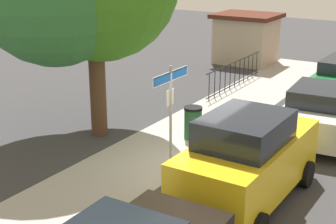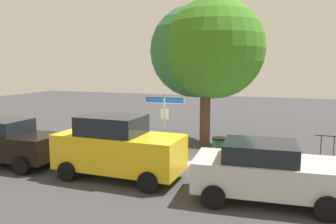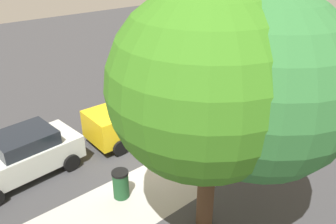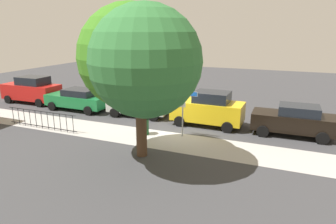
% 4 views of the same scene
% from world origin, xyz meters
% --- Properties ---
extents(ground_plane, '(60.00, 60.00, 0.00)m').
position_xyz_m(ground_plane, '(0.00, 0.00, 0.00)').
color(ground_plane, '#38383A').
extents(sidewalk_strip, '(24.00, 2.60, 0.00)m').
position_xyz_m(sidewalk_strip, '(2.00, 1.30, 0.00)').
color(sidewalk_strip, '#A7A39E').
rests_on(sidewalk_strip, ground_plane).
extents(street_sign, '(1.61, 0.07, 2.69)m').
position_xyz_m(street_sign, '(-0.49, 0.40, 1.93)').
color(street_sign, '#9EA0A5').
rests_on(street_sign, ground_plane).
extents(shade_tree, '(5.63, 5.33, 6.82)m').
position_xyz_m(shade_tree, '(0.29, 3.89, 4.42)').
color(shade_tree, '#4B3322').
rests_on(shade_tree, ground_plane).
extents(car_black, '(4.31, 1.99, 1.72)m').
position_xyz_m(car_black, '(-6.05, -2.09, 0.88)').
color(car_black, black).
rests_on(car_black, ground_plane).
extents(car_yellow, '(4.28, 2.04, 2.10)m').
position_xyz_m(car_yellow, '(-1.25, -2.04, 1.04)').
color(car_yellow, gold).
rests_on(car_yellow, ground_plane).
extents(car_silver, '(4.19, 2.35, 1.65)m').
position_xyz_m(car_silver, '(3.55, -2.35, 0.85)').
color(car_silver, beige).
rests_on(car_silver, ground_plane).
extents(trash_bin, '(0.55, 0.55, 0.98)m').
position_xyz_m(trash_bin, '(1.59, 0.90, 0.49)').
color(trash_bin, '#1E4C28').
rests_on(trash_bin, ground_plane).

